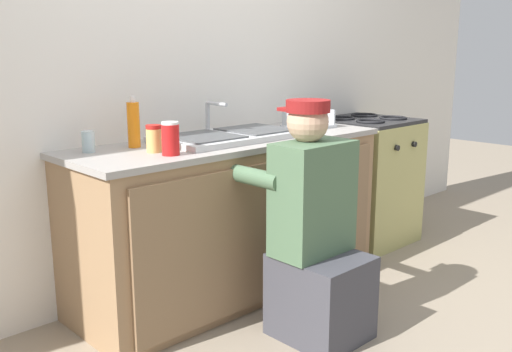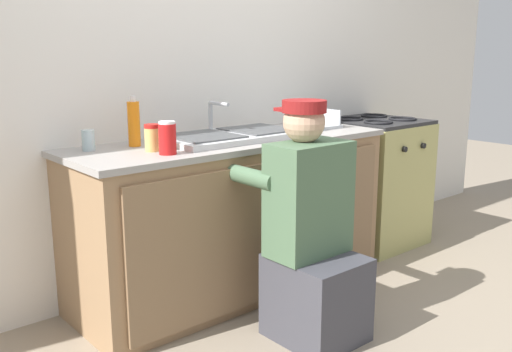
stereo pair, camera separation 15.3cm
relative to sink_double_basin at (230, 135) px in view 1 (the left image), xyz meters
name	(u,v)px [view 1 (the left image)]	position (x,y,z in m)	size (l,w,h in m)	color
ground_plane	(269,304)	(0.00, -0.30, -0.87)	(12.00, 12.00, 0.00)	gray
back_wall	(189,62)	(0.00, 0.35, 0.38)	(6.00, 0.10, 2.50)	silver
counter_cabinet	(232,219)	(0.00, -0.01, -0.46)	(1.78, 0.62, 0.82)	#997551
countertop	(230,142)	(0.00, 0.00, -0.03)	(1.82, 0.62, 0.03)	#9E9993
sink_double_basin	(230,135)	(0.00, 0.00, 0.00)	(0.80, 0.44, 0.19)	silver
stove_range	(365,180)	(1.24, 0.00, -0.44)	(0.58, 0.62, 0.87)	tan
plumber_person	(315,241)	(-0.06, -0.66, -0.41)	(0.42, 0.61, 1.10)	#3F3F47
water_glass	(88,142)	(-0.74, 0.15, 0.03)	(0.06, 0.06, 0.10)	#ADC6CC
soap_bottle_orange	(134,124)	(-0.51, 0.12, 0.09)	(0.06, 0.06, 0.25)	orange
soda_cup_red	(170,139)	(-0.51, -0.17, 0.06)	(0.08, 0.08, 0.15)	red
condiment_jar	(154,139)	(-0.52, -0.06, 0.05)	(0.07, 0.07, 0.13)	#DBB760
dish_rack_tray	(309,124)	(0.63, -0.01, 0.01)	(0.28, 0.22, 0.11)	#B2B7BC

